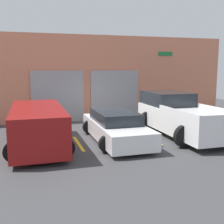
{
  "coord_description": "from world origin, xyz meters",
  "views": [
    {
      "loc": [
        -3.26,
        -12.12,
        2.91
      ],
      "look_at": [
        0.0,
        -1.15,
        1.1
      ],
      "focal_mm": 45.0,
      "sensor_mm": 36.0,
      "label": 1
    }
  ],
  "objects": [
    {
      "name": "parking_stripe_centre",
      "position": [
        1.5,
        -1.65,
        0.0
      ],
      "size": [
        0.12,
        2.2,
        0.01
      ],
      "primitive_type": "cube",
      "color": "gold",
      "rests_on": "ground"
    },
    {
      "name": "shophouse_building",
      "position": [
        -0.0,
        3.29,
        2.31
      ],
      "size": [
        16.26,
        0.68,
        4.67
      ],
      "color": "#D17A5B",
      "rests_on": "ground"
    },
    {
      "name": "sedan_side",
      "position": [
        -3.0,
        -1.64,
        0.81
      ],
      "size": [
        2.24,
        4.88,
        1.49
      ],
      "color": "maroon",
      "rests_on": "ground"
    },
    {
      "name": "parking_stripe_right",
      "position": [
        4.51,
        -1.65,
        0.0
      ],
      "size": [
        0.12,
        2.2,
        0.01
      ],
      "primitive_type": "cube",
      "color": "gold",
      "rests_on": "ground"
    },
    {
      "name": "pickup_truck",
      "position": [
        3.0,
        -1.37,
        0.85
      ],
      "size": [
        2.57,
        5.34,
        1.78
      ],
      "color": "white",
      "rests_on": "ground"
    },
    {
      "name": "ground_plane",
      "position": [
        0.0,
        0.0,
        0.0
      ],
      "size": [
        28.0,
        28.0,
        0.0
      ],
      "primitive_type": "plane",
      "color": "#3D3D3F"
    },
    {
      "name": "parking_stripe_left",
      "position": [
        -1.5,
        -1.65,
        0.0
      ],
      "size": [
        0.12,
        2.2,
        0.01
      ],
      "primitive_type": "cube",
      "color": "gold",
      "rests_on": "ground"
    },
    {
      "name": "sedan_white",
      "position": [
        0.0,
        -1.62,
        0.57
      ],
      "size": [
        2.1,
        4.72,
        1.2
      ],
      "color": "white",
      "rests_on": "ground"
    }
  ]
}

